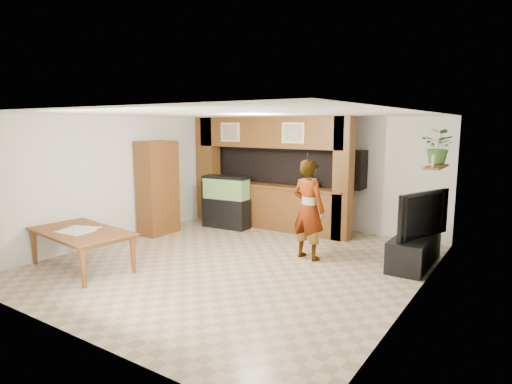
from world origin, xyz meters
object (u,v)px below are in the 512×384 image
Objects in this scene: aquarium at (226,203)px; person at (309,209)px; pantry_cabinet at (158,188)px; television at (416,213)px; dining_table at (80,250)px.

person is at bearing -26.49° from aquarium.
television is at bearing 9.34° from pantry_cabinet.
television reaches higher than dining_table.
television is (4.41, -0.39, 0.32)m from aquarium.
pantry_cabinet is 2.66m from dining_table.
aquarium is 0.90× the size of television.
television is at bearing -146.69° from person.
person reaches higher than aquarium.
dining_table is (-4.65, -3.35, -0.59)m from television.
television is 5.76m from dining_table.
television is at bearing 42.61° from dining_table.
television is 0.75× the size of person.
person is at bearing 2.93° from pantry_cabinet.
person is 0.97× the size of dining_table.
dining_table is (0.70, -2.47, -0.70)m from pantry_cabinet.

